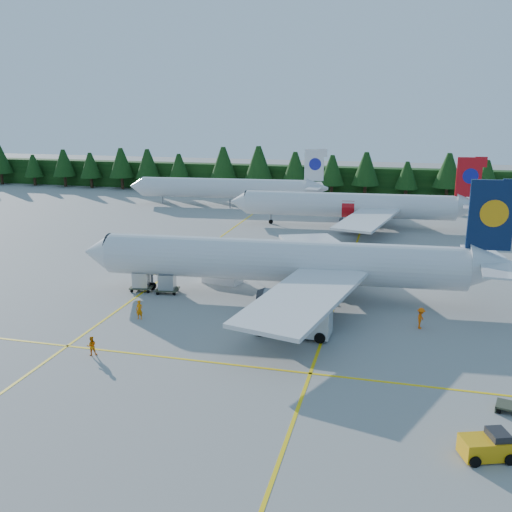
% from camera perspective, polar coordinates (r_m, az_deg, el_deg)
% --- Properties ---
extents(ground, '(320.00, 320.00, 0.00)m').
position_cam_1_polar(ground, '(49.24, -0.42, -7.88)').
color(ground, gray).
rests_on(ground, ground).
extents(taxi_stripe_a, '(0.25, 120.00, 0.01)m').
position_cam_1_polar(taxi_stripe_a, '(71.42, -7.25, -0.73)').
color(taxi_stripe_a, yellow).
rests_on(taxi_stripe_a, ground).
extents(taxi_stripe_b, '(0.25, 120.00, 0.01)m').
position_cam_1_polar(taxi_stripe_b, '(66.93, 8.92, -1.85)').
color(taxi_stripe_b, yellow).
rests_on(taxi_stripe_b, ground).
extents(taxi_stripe_cross, '(80.00, 0.25, 0.01)m').
position_cam_1_polar(taxi_stripe_cross, '(43.97, -2.44, -10.80)').
color(taxi_stripe_cross, yellow).
rests_on(taxi_stripe_cross, ground).
extents(treeline_hedge, '(220.00, 4.00, 6.00)m').
position_cam_1_polar(treeline_hedge, '(127.47, 9.02, 7.43)').
color(treeline_hedge, black).
rests_on(treeline_hedge, ground).
extents(airliner_navy, '(42.79, 35.11, 12.44)m').
position_cam_1_polar(airliner_navy, '(57.70, 1.77, -0.52)').
color(airliner_navy, silver).
rests_on(airliner_navy, ground).
extents(airliner_red, '(39.24, 32.21, 11.40)m').
position_cam_1_polar(airliner_red, '(93.07, 8.82, 5.02)').
color(airliner_red, silver).
rests_on(airliner_red, ground).
extents(airliner_far_left, '(38.26, 6.82, 11.13)m').
position_cam_1_polar(airliner_far_left, '(111.92, -3.87, 6.83)').
color(airliner_far_left, silver).
rests_on(airliner_far_left, ground).
extents(airstairs, '(4.45, 6.04, 3.71)m').
position_cam_1_polar(airstairs, '(63.40, -3.24, -1.88)').
color(airstairs, silver).
rests_on(airstairs, ground).
extents(service_truck, '(6.55, 2.60, 3.12)m').
position_cam_1_polar(service_truck, '(48.84, 3.77, -6.16)').
color(service_truck, white).
rests_on(service_truck, ground).
extents(baggage_tug, '(3.14, 2.36, 1.50)m').
position_cam_1_polar(baggage_tug, '(35.72, 22.17, -17.16)').
color(baggage_tug, orange).
rests_on(baggage_tug, ground).
extents(uld_pair, '(5.47, 2.15, 1.76)m').
position_cam_1_polar(uld_pair, '(60.73, -10.15, -2.48)').
color(uld_pair, '#383D2C').
rests_on(uld_pair, ground).
extents(crew_a, '(0.67, 0.45, 1.79)m').
position_cam_1_polar(crew_a, '(53.46, -11.58, -5.30)').
color(crew_a, orange).
rests_on(crew_a, ground).
extents(crew_b, '(0.95, 0.90, 1.55)m').
position_cam_1_polar(crew_b, '(46.99, -16.12, -8.62)').
color(crew_b, orange).
rests_on(crew_b, ground).
extents(crew_c, '(0.73, 0.90, 1.91)m').
position_cam_1_polar(crew_c, '(52.25, 16.16, -6.00)').
color(crew_c, '#F85905').
rests_on(crew_c, ground).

